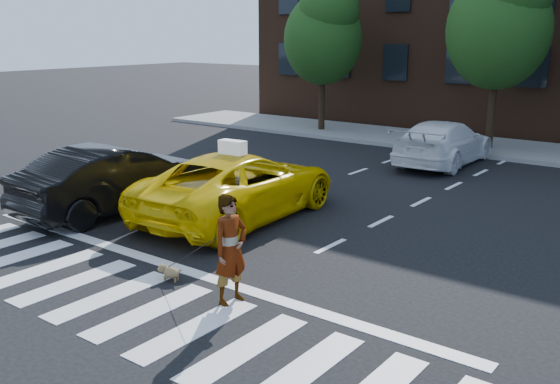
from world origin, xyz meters
name	(u,v)px	position (x,y,z in m)	size (l,w,h in m)	color
ground	(110,296)	(0.00, 0.00, 0.00)	(120.00, 120.00, 0.00)	black
crosswalk	(110,296)	(0.00, 0.00, 0.01)	(13.00, 2.40, 0.01)	silver
stop_line	(179,268)	(0.00, 1.60, 0.01)	(12.00, 0.30, 0.01)	silver
sidewalk_far	(480,146)	(0.00, 17.50, 0.07)	(30.00, 4.00, 0.15)	slate
tree_left	(324,29)	(-6.97, 17.00, 4.44)	(3.39, 3.38, 6.50)	black
tree_mid	(500,17)	(0.53, 17.00, 4.85)	(3.69, 3.69, 7.10)	black
taxi	(239,185)	(-1.30, 4.84, 0.79)	(2.63, 5.71, 1.59)	#E5BE04
black_sedan	(116,179)	(-4.07, 3.41, 0.83)	(1.76, 5.04, 1.66)	black
white_suv	(444,143)	(0.08, 13.75, 0.74)	(2.06, 5.07, 1.47)	white
woman	(231,250)	(1.80, 1.07, 0.92)	(0.67, 0.44, 1.84)	#999999
dog	(169,272)	(0.29, 1.09, 0.17)	(0.50, 0.29, 0.29)	olive
taxi_sign	(233,147)	(-1.30, 4.64, 1.75)	(0.65, 0.28, 0.32)	white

